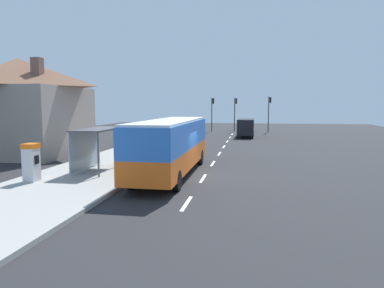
% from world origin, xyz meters
% --- Properties ---
extents(ground_plane, '(56.00, 92.00, 0.04)m').
position_xyz_m(ground_plane, '(0.00, 14.00, -0.02)').
color(ground_plane, '#262628').
extents(sidewalk_platform, '(6.20, 30.00, 0.18)m').
position_xyz_m(sidewalk_platform, '(-6.40, 2.00, 0.09)').
color(sidewalk_platform, '#999993').
rests_on(sidewalk_platform, ground).
extents(lane_stripe_seg_0, '(0.16, 2.20, 0.01)m').
position_xyz_m(lane_stripe_seg_0, '(0.25, -6.00, 0.01)').
color(lane_stripe_seg_0, silver).
rests_on(lane_stripe_seg_0, ground).
extents(lane_stripe_seg_1, '(0.16, 2.20, 0.01)m').
position_xyz_m(lane_stripe_seg_1, '(0.25, -1.00, 0.01)').
color(lane_stripe_seg_1, silver).
rests_on(lane_stripe_seg_1, ground).
extents(lane_stripe_seg_2, '(0.16, 2.20, 0.01)m').
position_xyz_m(lane_stripe_seg_2, '(0.25, 4.00, 0.01)').
color(lane_stripe_seg_2, silver).
rests_on(lane_stripe_seg_2, ground).
extents(lane_stripe_seg_3, '(0.16, 2.20, 0.01)m').
position_xyz_m(lane_stripe_seg_3, '(0.25, 9.00, 0.01)').
color(lane_stripe_seg_3, silver).
rests_on(lane_stripe_seg_3, ground).
extents(lane_stripe_seg_4, '(0.16, 2.20, 0.01)m').
position_xyz_m(lane_stripe_seg_4, '(0.25, 14.00, 0.01)').
color(lane_stripe_seg_4, silver).
rests_on(lane_stripe_seg_4, ground).
extents(lane_stripe_seg_5, '(0.16, 2.20, 0.01)m').
position_xyz_m(lane_stripe_seg_5, '(0.25, 19.00, 0.01)').
color(lane_stripe_seg_5, silver).
rests_on(lane_stripe_seg_5, ground).
extents(lane_stripe_seg_6, '(0.16, 2.20, 0.01)m').
position_xyz_m(lane_stripe_seg_6, '(0.25, 24.00, 0.01)').
color(lane_stripe_seg_6, silver).
rests_on(lane_stripe_seg_6, ground).
extents(lane_stripe_seg_7, '(0.16, 2.20, 0.01)m').
position_xyz_m(lane_stripe_seg_7, '(0.25, 29.00, 0.01)').
color(lane_stripe_seg_7, silver).
rests_on(lane_stripe_seg_7, ground).
extents(bus, '(2.56, 11.02, 3.21)m').
position_xyz_m(bus, '(-1.71, -0.30, 1.84)').
color(bus, orange).
rests_on(bus, ground).
extents(white_van, '(2.11, 5.24, 2.30)m').
position_xyz_m(white_van, '(2.20, 24.93, 1.34)').
color(white_van, black).
rests_on(white_van, ground).
extents(sedan_near, '(1.96, 4.46, 1.52)m').
position_xyz_m(sedan_near, '(2.30, 34.25, 0.79)').
color(sedan_near, '#195933').
rests_on(sedan_near, ground).
extents(ticket_machine, '(0.66, 0.76, 1.94)m').
position_xyz_m(ticket_machine, '(-8.17, -3.95, 1.17)').
color(ticket_machine, silver).
rests_on(ticket_machine, sidewalk_platform).
extents(recycling_bin_blue, '(0.52, 0.52, 0.95)m').
position_xyz_m(recycling_bin_blue, '(-4.20, 2.73, 0.66)').
color(recycling_bin_blue, blue).
rests_on(recycling_bin_blue, sidewalk_platform).
extents(recycling_bin_red, '(0.52, 0.52, 0.95)m').
position_xyz_m(recycling_bin_red, '(-4.20, 3.43, 0.66)').
color(recycling_bin_red, red).
rests_on(recycling_bin_red, sidewalk_platform).
extents(recycling_bin_yellow, '(0.52, 0.52, 0.95)m').
position_xyz_m(recycling_bin_yellow, '(-4.20, 4.13, 0.66)').
color(recycling_bin_yellow, yellow).
rests_on(recycling_bin_yellow, sidewalk_platform).
extents(recycling_bin_orange, '(0.52, 0.52, 0.95)m').
position_xyz_m(recycling_bin_orange, '(-4.20, 4.83, 0.66)').
color(recycling_bin_orange, orange).
rests_on(recycling_bin_orange, sidewalk_platform).
extents(traffic_light_near_side, '(0.49, 0.28, 5.34)m').
position_xyz_m(traffic_light_near_side, '(5.50, 33.08, 3.53)').
color(traffic_light_near_side, '#2D2D2D').
rests_on(traffic_light_near_side, ground).
extents(traffic_light_far_side, '(0.49, 0.28, 5.23)m').
position_xyz_m(traffic_light_far_side, '(-3.10, 33.88, 3.46)').
color(traffic_light_far_side, '#2D2D2D').
rests_on(traffic_light_far_side, ground).
extents(traffic_light_median, '(0.49, 0.28, 5.23)m').
position_xyz_m(traffic_light_median, '(0.40, 34.68, 3.46)').
color(traffic_light_median, '#2D2D2D').
rests_on(traffic_light_median, ground).
extents(house_behind_platform, '(9.84, 8.62, 7.84)m').
position_xyz_m(house_behind_platform, '(-15.94, 5.97, 4.00)').
color(house_behind_platform, gray).
rests_on(house_behind_platform, ground).
extents(bus_shelter, '(1.80, 4.00, 2.50)m').
position_xyz_m(bus_shelter, '(-6.41, -0.51, 2.10)').
color(bus_shelter, '#4C4C51').
rests_on(bus_shelter, sidewalk_platform).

